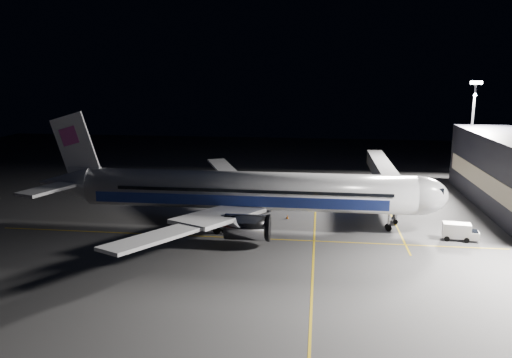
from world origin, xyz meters
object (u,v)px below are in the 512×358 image
Objects in this scene: safety_cone_b at (287,217)px; jet_bridge at (385,174)px; airliner at (240,191)px; safety_cone_a at (240,203)px; safety_cone_c at (252,203)px; floodlight_mast_north at (472,124)px; service_truck at (460,231)px; baggage_tug at (266,189)px.

jet_bridge is at bearing 40.74° from safety_cone_b.
airliner is at bearing -149.38° from safety_cone_b.
jet_bridge is at bearing 14.87° from safety_cone_a.
floodlight_mast_north is at bearing 26.32° from safety_cone_c.
service_truck is 33.89m from safety_cone_c.
floodlight_mast_north is at bearing 39.20° from safety_cone_b.
safety_cone_a is at bearing 163.30° from service_truck.
service_truck reaches higher than safety_cone_c.
safety_cone_b is (4.95, -15.68, -0.54)m from baggage_tug.
jet_bridge is 26.12m from safety_cone_a.
baggage_tug reaches higher than safety_cone_b.
baggage_tug is at bearing 149.11° from service_truck.
jet_bridge is at bearing 117.05° from service_truck.
service_truck is at bearing -16.70° from safety_cone_b.
floodlight_mast_north is 49.08m from safety_cone_a.
airliner is 52.56m from floodlight_mast_north.
service_truck is (7.52, -21.21, -3.32)m from jet_bridge.
safety_cone_a is (-1.84, 11.44, -4.84)m from airliner.
baggage_tug is (-21.27, 1.62, -3.72)m from jet_bridge.
baggage_tug reaches higher than safety_cone_a.
safety_cone_a is (-32.43, 14.59, -0.93)m from service_truck.
jet_bridge reaches higher than service_truck.
service_truck is 36.75m from baggage_tug.
floodlight_mast_north is at bearing 80.91° from service_truck.
floodlight_mast_north is (41.08, 31.99, 7.21)m from airliner.
safety_cone_a is at bearing -171.25° from safety_cone_c.
baggage_tug is 4.79× the size of safety_cone_c.
jet_bridge is at bearing 15.40° from safety_cone_c.
floodlight_mast_north is 6.73× the size of baggage_tug.
safety_cone_c is at bearing 89.16° from airliner.
floodlight_mast_north is at bearing 37.74° from jet_bridge.
service_truck is (-10.48, -35.14, -11.11)m from floodlight_mast_north.
safety_cone_b is at bearing 170.82° from service_truck.
service_truck is at bearing -19.81° from baggage_tug.
safety_cone_b is (6.76, 4.00, -4.85)m from airliner.
safety_cone_a is 11.37m from safety_cone_b.
floodlight_mast_north reaches higher than service_truck.
airliner reaches higher than safety_cone_a.
safety_cone_c is at bearing -83.03° from baggage_tug.
jet_bridge is (23.08, 18.06, -0.58)m from airliner.
floodlight_mast_north is at bearing 37.91° from airliner.
safety_cone_c is (0.17, 11.75, -4.84)m from airliner.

